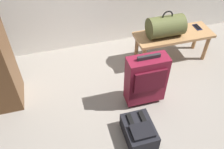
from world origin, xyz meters
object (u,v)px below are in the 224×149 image
Objects in this scene: suitcase_upright_burgundy at (146,79)px; backpack_dark at (139,131)px; duffel_bag_olive at (166,26)px; bench at (173,38)px; cell_phone at (197,27)px.

suitcase_upright_burgundy is 0.54m from backpack_dark.
duffel_bag_olive reaches higher than backpack_dark.
backpack_dark is at bearing -128.59° from bench.
bench is 0.24m from duffel_bag_olive.
cell_phone is 0.38× the size of backpack_dark.
suitcase_upright_burgundy reaches higher than bench.
cell_phone is at bearing 6.00° from duffel_bag_olive.
backpack_dark is at bearing -116.80° from suitcase_upright_burgundy.
backpack_dark is (-0.83, -1.05, -0.25)m from bench.
bench is 2.27× the size of duffel_bag_olive.
duffel_bag_olive is 0.80m from suitcase_upright_burgundy.
bench is at bearing 51.41° from backpack_dark.
cell_phone is 1.18m from suitcase_upright_burgundy.
duffel_bag_olive is 1.33m from backpack_dark.
backpack_dark is (-1.19, -1.10, -0.32)m from cell_phone.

